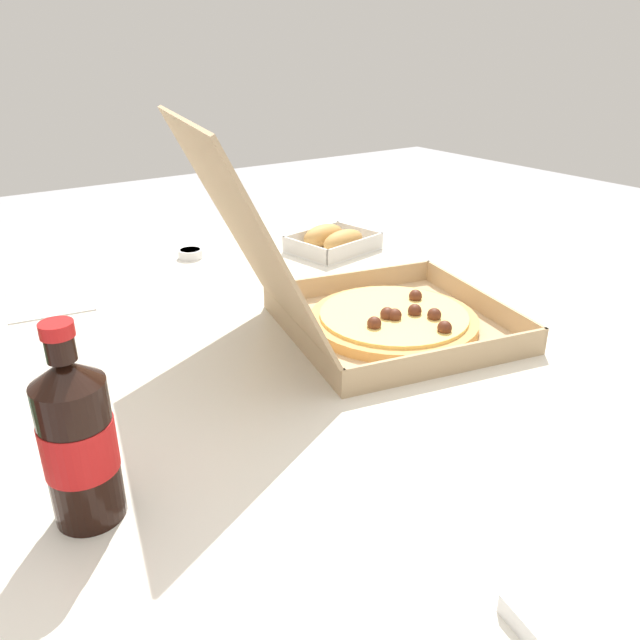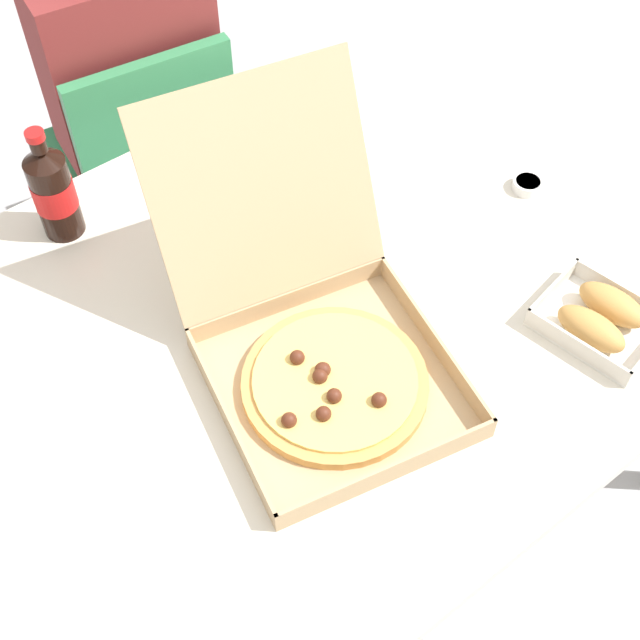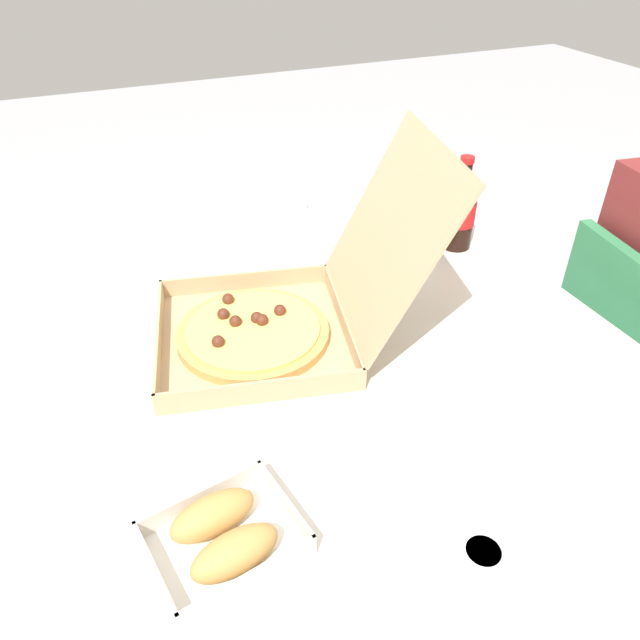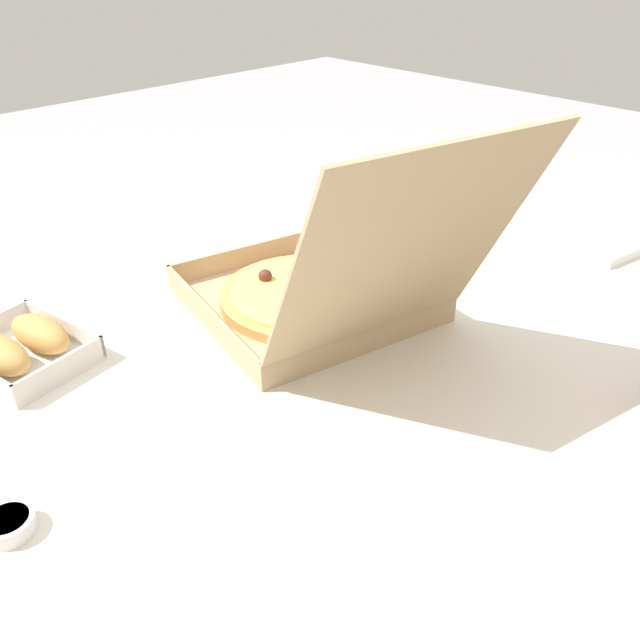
% 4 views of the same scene
% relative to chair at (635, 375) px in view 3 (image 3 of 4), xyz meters
% --- Properties ---
extents(ground_plane, '(10.00, 10.00, 0.00)m').
position_rel_chair_xyz_m(ground_plane, '(-0.10, -0.76, -0.48)').
color(ground_plane, '#B2B2B7').
extents(dining_table, '(1.50, 1.04, 0.75)m').
position_rel_chair_xyz_m(dining_table, '(-0.10, -0.76, 0.20)').
color(dining_table, silver).
rests_on(dining_table, ground_plane).
extents(chair, '(0.45, 0.45, 0.83)m').
position_rel_chair_xyz_m(chair, '(0.00, 0.00, 0.00)').
color(chair, '#338451').
rests_on(chair, ground_plane).
extents(pizza_box_open, '(0.46, 0.58, 0.37)m').
position_rel_chair_xyz_m(pizza_box_open, '(-0.16, -0.86, 0.32)').
color(pizza_box_open, tan).
rests_on(pizza_box_open, dining_table).
extents(bread_side_box, '(0.18, 0.21, 0.06)m').
position_rel_chair_xyz_m(bread_side_box, '(0.25, -1.09, 0.29)').
color(bread_side_box, white).
rests_on(bread_side_box, dining_table).
extents(cola_bottle, '(0.07, 0.07, 0.22)m').
position_rel_chair_xyz_m(cola_bottle, '(-0.34, -0.35, 0.36)').
color(cola_bottle, black).
rests_on(cola_bottle, dining_table).
extents(paper_menu, '(0.23, 0.18, 0.00)m').
position_rel_chair_xyz_m(paper_menu, '(0.33, -0.45, 0.27)').
color(paper_menu, white).
rests_on(paper_menu, dining_table).
extents(napkin_pile, '(0.13, 0.13, 0.02)m').
position_rel_chair_xyz_m(napkin_pile, '(-0.73, -0.65, 0.28)').
color(napkin_pile, white).
rests_on(napkin_pile, dining_table).
extents(dipping_sauce_cup, '(0.06, 0.06, 0.02)m').
position_rel_chair_xyz_m(dipping_sauce_cup, '(0.40, -0.78, 0.28)').
color(dipping_sauce_cup, white).
rests_on(dipping_sauce_cup, dining_table).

